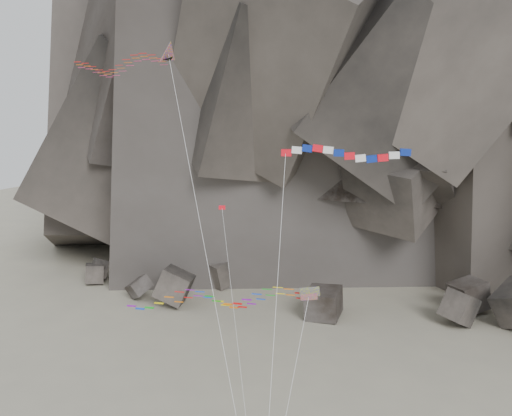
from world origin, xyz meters
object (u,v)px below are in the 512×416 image
(parafoil_kite, at_px, (211,297))
(banner_kite, at_px, (344,155))
(delta_kite, at_px, (116,64))
(pennant_kite, at_px, (228,267))

(parafoil_kite, bearing_deg, banner_kite, 13.91)
(delta_kite, xyz_separation_m, parafoil_kite, (10.62, -4.86, -18.15))
(banner_kite, xyz_separation_m, parafoil_kite, (-9.19, -5.10, -10.88))
(parafoil_kite, height_order, pennant_kite, pennant_kite)
(banner_kite, xyz_separation_m, pennant_kite, (-8.14, -3.94, -8.63))
(delta_kite, height_order, parafoil_kite, delta_kite)
(banner_kite, bearing_deg, pennant_kite, -165.37)
(banner_kite, height_order, pennant_kite, banner_kite)
(pennant_kite, bearing_deg, delta_kite, 144.12)
(banner_kite, distance_m, pennant_kite, 12.50)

